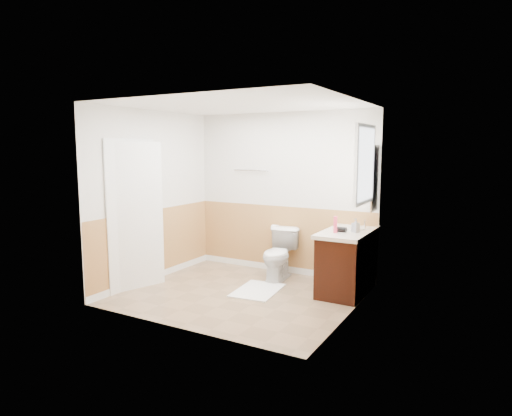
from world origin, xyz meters
The scene contains 32 objects.
floor centered at (0.00, 0.00, 0.00)m, with size 3.00×3.00×0.00m, color #8C7051.
ceiling centered at (0.00, 0.00, 2.50)m, with size 3.00×3.00×0.00m, color white.
wall_back centered at (0.00, 1.30, 1.25)m, with size 3.00×3.00×0.00m, color silver.
wall_front centered at (0.00, -1.30, 1.25)m, with size 3.00×3.00×0.00m, color silver.
wall_left centered at (-1.50, 0.00, 1.25)m, with size 3.00×3.00×0.00m, color silver.
wall_right centered at (1.50, 0.00, 1.25)m, with size 3.00×3.00×0.00m, color silver.
wainscot_back centered at (0.00, 1.29, 0.50)m, with size 3.00×3.00×0.00m, color tan.
wainscot_front centered at (0.00, -1.29, 0.50)m, with size 3.00×3.00×0.00m, color tan.
wainscot_left centered at (-1.49, 0.00, 0.50)m, with size 2.60×2.60×0.00m, color tan.
wainscot_right centered at (1.49, 0.00, 0.50)m, with size 2.60×2.60×0.00m, color tan.
toilet centered at (0.14, 0.88, 0.37)m, with size 0.42×0.73×0.75m, color white.
bath_mat centered at (0.14, 0.23, 0.01)m, with size 0.55×0.80×0.02m, color white.
vanity_cabinet centered at (1.21, 0.82, 0.40)m, with size 0.55×1.10×0.80m, color black.
vanity_knob_left centered at (0.91, 0.72, 0.55)m, with size 0.03×0.03×0.03m, color white.
vanity_knob_right centered at (0.91, 0.92, 0.55)m, with size 0.03×0.03×0.03m, color white.
countertop centered at (1.20, 0.82, 0.83)m, with size 0.60×1.15×0.05m, color silver.
sink_basin centered at (1.21, 0.97, 0.86)m, with size 0.36×0.36×0.02m, color white.
faucet centered at (1.39, 0.97, 0.92)m, with size 0.02×0.02×0.14m, color white.
lotion_bottle centered at (1.11, 0.56, 0.96)m, with size 0.05×0.05×0.22m, color #E83C5E.
soap_dispenser centered at (1.33, 0.74, 0.94)m, with size 0.08×0.08×0.18m, color #9CA2B0.
hair_dryer_body centered at (1.16, 0.66, 0.89)m, with size 0.07×0.07×0.14m, color black.
hair_dryer_handle centered at (1.13, 0.76, 0.86)m, with size 0.03×0.03×0.07m, color black.
mirror_panel centered at (1.48, 1.10, 1.55)m, with size 0.02×0.35×0.90m, color silver.
window_frame centered at (1.47, 0.59, 1.75)m, with size 0.04×0.80×1.00m, color white.
window_glass centered at (1.49, 0.59, 1.75)m, with size 0.01×0.70×0.90m, color white.
door centered at (-1.40, -0.45, 1.02)m, with size 0.05×0.80×2.04m, color white.
door_frame centered at (-1.48, -0.45, 1.03)m, with size 0.02×0.92×2.10m, color white.
door_knob centered at (-1.34, -0.12, 0.95)m, with size 0.06×0.06×0.06m, color silver.
towel_bar centered at (-0.55, 1.25, 1.60)m, with size 0.02×0.02×0.62m, color silver.
tp_holder_bar centered at (-0.10, 1.23, 0.70)m, with size 0.02×0.02×0.14m, color silver.
tp_roll centered at (-0.10, 1.23, 0.70)m, with size 0.11×0.11×0.10m, color white.
tp_sheet centered at (-0.10, 1.23, 0.59)m, with size 0.10×0.01×0.16m, color white.
Camera 1 is at (3.00, -4.94, 1.95)m, focal length 31.21 mm.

